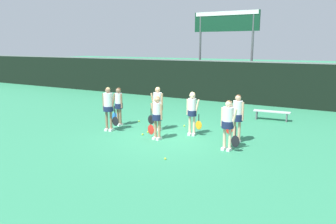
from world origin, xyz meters
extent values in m
plane|color=#2D7F56|center=(0.00, 0.00, 0.00)|extent=(140.00, 140.00, 0.00)
cube|color=black|center=(0.00, 8.32, 1.22)|extent=(60.00, 0.06, 2.45)
cube|color=slate|center=(0.00, 8.32, 2.49)|extent=(60.00, 0.08, 0.08)
cylinder|color=#515156|center=(-2.92, 9.60, 2.74)|extent=(0.14, 0.14, 5.48)
cylinder|color=#515156|center=(0.53, 9.60, 2.74)|extent=(0.14, 0.14, 5.48)
cube|color=#0F3823|center=(-1.19, 9.60, 4.87)|extent=(4.20, 0.12, 1.22)
cube|color=white|center=(-1.19, 9.53, 5.36)|extent=(4.04, 0.02, 0.24)
cube|color=#B2B2B7|center=(2.91, 4.69, 0.41)|extent=(1.66, 0.50, 0.04)
cylinder|color=slate|center=(3.57, 4.87, 0.20)|extent=(0.06, 0.06, 0.39)
cylinder|color=slate|center=(3.59, 4.62, 0.20)|extent=(0.06, 0.06, 0.39)
cylinder|color=slate|center=(2.23, 4.76, 0.20)|extent=(0.06, 0.06, 0.39)
cylinder|color=slate|center=(2.26, 4.51, 0.20)|extent=(0.06, 0.06, 0.39)
cylinder|color=#8C664C|center=(-2.34, -0.45, 0.42)|extent=(0.10, 0.10, 0.84)
cylinder|color=#8C664C|center=(-2.53, -0.49, 0.42)|extent=(0.10, 0.10, 0.84)
cube|color=white|center=(-2.33, -0.48, 0.04)|extent=(0.16, 0.26, 0.09)
cube|color=white|center=(-2.53, -0.52, 0.04)|extent=(0.16, 0.26, 0.09)
cylinder|color=#192347|center=(-2.44, -0.47, 0.91)|extent=(0.41, 0.41, 0.20)
cylinder|color=white|center=(-2.44, -0.47, 1.20)|extent=(0.36, 0.36, 0.71)
sphere|color=#8C664C|center=(-2.44, -0.47, 1.65)|extent=(0.21, 0.21, 0.21)
sphere|color=#D8B772|center=(-2.44, -0.45, 1.68)|extent=(0.19, 0.19, 0.19)
cylinder|color=#8C664C|center=(-2.22, -0.42, 1.18)|extent=(0.22, 0.12, 0.67)
cylinder|color=#8C664C|center=(-2.64, -0.51, 1.18)|extent=(0.08, 0.08, 0.67)
cylinder|color=black|center=(-2.14, -0.43, 0.75)|extent=(0.03, 0.03, 0.28)
ellipsoid|color=black|center=(-2.14, -0.43, 0.42)|extent=(0.31, 0.03, 0.39)
cylinder|color=tan|center=(0.01, -0.59, 0.38)|extent=(0.10, 0.10, 0.77)
cylinder|color=tan|center=(-0.16, -0.58, 0.38)|extent=(0.10, 0.10, 0.77)
cube|color=white|center=(0.01, -0.62, 0.04)|extent=(0.12, 0.25, 0.09)
cube|color=white|center=(-0.16, -0.61, 0.04)|extent=(0.12, 0.25, 0.09)
cylinder|color=#192347|center=(-0.08, -0.58, 0.84)|extent=(0.35, 0.35, 0.22)
cylinder|color=white|center=(-0.08, -0.58, 1.07)|extent=(0.31, 0.31, 0.61)
sphere|color=tan|center=(-0.08, -0.58, 1.49)|extent=(0.22, 0.22, 0.22)
sphere|color=olive|center=(-0.07, -0.56, 1.51)|extent=(0.20, 0.20, 0.20)
cylinder|color=tan|center=(-0.27, -0.57, 1.06)|extent=(0.20, 0.09, 0.58)
cylinder|color=tan|center=(0.11, -0.59, 1.06)|extent=(0.08, 0.08, 0.58)
cylinder|color=black|center=(-0.35, -0.59, 0.68)|extent=(0.03, 0.03, 0.28)
ellipsoid|color=red|center=(-0.35, -0.59, 0.34)|extent=(0.27, 0.03, 0.39)
cylinder|color=beige|center=(2.69, -0.54, 0.40)|extent=(0.10, 0.10, 0.79)
cylinder|color=beige|center=(2.49, -0.53, 0.40)|extent=(0.10, 0.10, 0.79)
cube|color=white|center=(2.68, -0.57, 0.04)|extent=(0.13, 0.25, 0.09)
cube|color=white|center=(2.49, -0.56, 0.04)|extent=(0.13, 0.25, 0.09)
cylinder|color=#192347|center=(2.59, -0.54, 0.88)|extent=(0.40, 0.40, 0.23)
cylinder|color=white|center=(2.59, -0.54, 1.12)|extent=(0.35, 0.35, 0.66)
sphere|color=beige|center=(2.59, -0.54, 1.55)|extent=(0.20, 0.20, 0.20)
sphere|color=olive|center=(2.59, -0.52, 1.58)|extent=(0.19, 0.19, 0.19)
cylinder|color=beige|center=(2.81, -0.55, 1.11)|extent=(0.21, 0.09, 0.63)
cylinder|color=beige|center=(2.39, -0.52, 1.11)|extent=(0.08, 0.08, 0.63)
cylinder|color=black|center=(2.88, -0.58, 0.70)|extent=(0.03, 0.03, 0.29)
ellipsoid|color=black|center=(2.88, -0.58, 0.35)|extent=(0.28, 0.03, 0.40)
cylinder|color=#8C664C|center=(-2.55, 0.44, 0.39)|extent=(0.10, 0.10, 0.78)
cylinder|color=#8C664C|center=(-2.71, 0.47, 0.39)|extent=(0.10, 0.10, 0.78)
cube|color=white|center=(-2.56, 0.41, 0.04)|extent=(0.15, 0.26, 0.09)
cube|color=white|center=(-2.72, 0.44, 0.04)|extent=(0.15, 0.26, 0.09)
cylinder|color=#192347|center=(-2.63, 0.46, 0.86)|extent=(0.34, 0.34, 0.22)
cylinder|color=white|center=(-2.63, 0.46, 1.10)|extent=(0.30, 0.30, 0.63)
sphere|color=#8C664C|center=(-2.63, 0.46, 1.52)|extent=(0.22, 0.22, 0.22)
sphere|color=#4C331E|center=(-2.63, 0.48, 1.55)|extent=(0.20, 0.20, 0.20)
cylinder|color=#8C664C|center=(-2.82, 0.49, 1.08)|extent=(0.21, 0.11, 0.60)
cylinder|color=#8C664C|center=(-2.45, 0.42, 1.08)|extent=(0.08, 0.08, 0.60)
cylinder|color=black|center=(-2.90, 0.49, 0.69)|extent=(0.03, 0.03, 0.29)
ellipsoid|color=blue|center=(-2.90, 0.49, 0.34)|extent=(0.29, 0.03, 0.41)
cylinder|color=tan|center=(-0.65, 0.57, 0.42)|extent=(0.10, 0.10, 0.84)
cylinder|color=tan|center=(-0.84, 0.55, 0.42)|extent=(0.10, 0.10, 0.84)
cube|color=white|center=(-0.65, 0.54, 0.04)|extent=(0.13, 0.25, 0.09)
cube|color=white|center=(-0.84, 0.52, 0.04)|extent=(0.13, 0.25, 0.09)
cylinder|color=#192347|center=(-0.75, 0.56, 0.92)|extent=(0.39, 0.39, 0.21)
cylinder|color=white|center=(-0.75, 0.56, 1.20)|extent=(0.34, 0.34, 0.71)
sphere|color=tan|center=(-0.75, 0.56, 1.66)|extent=(0.20, 0.20, 0.20)
sphere|color=#D8B772|center=(-0.75, 0.58, 1.68)|extent=(0.19, 0.19, 0.19)
cylinder|color=tan|center=(-0.96, 0.54, 1.19)|extent=(0.22, 0.09, 0.68)
cylinder|color=tan|center=(-0.55, 0.58, 1.19)|extent=(0.08, 0.08, 0.68)
cylinder|color=black|center=(-1.03, 0.52, 0.75)|extent=(0.03, 0.03, 0.28)
ellipsoid|color=black|center=(-1.03, 0.52, 0.42)|extent=(0.31, 0.03, 0.39)
cylinder|color=beige|center=(0.87, 0.58, 0.40)|extent=(0.10, 0.10, 0.80)
cylinder|color=beige|center=(0.71, 0.55, 0.40)|extent=(0.10, 0.10, 0.80)
cube|color=white|center=(0.88, 0.55, 0.04)|extent=(0.16, 0.26, 0.09)
cube|color=white|center=(0.72, 0.52, 0.04)|extent=(0.16, 0.26, 0.09)
cylinder|color=#192347|center=(0.79, 0.56, 0.88)|extent=(0.34, 0.34, 0.22)
cylinder|color=white|center=(0.79, 0.56, 1.12)|extent=(0.30, 0.30, 0.64)
sphere|color=beige|center=(0.79, 0.56, 1.55)|extent=(0.23, 0.23, 0.23)
sphere|color=#D8B772|center=(0.79, 0.58, 1.58)|extent=(0.21, 0.21, 0.21)
cylinder|color=beige|center=(0.98, 0.60, 1.11)|extent=(0.21, 0.12, 0.61)
cylinder|color=beige|center=(0.61, 0.53, 1.11)|extent=(0.08, 0.08, 0.61)
cylinder|color=black|center=(1.06, 0.60, 0.72)|extent=(0.03, 0.03, 0.25)
ellipsoid|color=orange|center=(1.06, 0.60, 0.42)|extent=(0.26, 0.03, 0.35)
cylinder|color=tan|center=(2.68, 0.48, 0.41)|extent=(0.10, 0.10, 0.82)
cylinder|color=tan|center=(2.50, 0.50, 0.41)|extent=(0.10, 0.10, 0.82)
cube|color=white|center=(2.68, 0.45, 0.04)|extent=(0.14, 0.25, 0.09)
cube|color=white|center=(2.49, 0.47, 0.04)|extent=(0.14, 0.25, 0.09)
cylinder|color=#192347|center=(2.59, 0.49, 0.91)|extent=(0.38, 0.38, 0.25)
cylinder|color=white|center=(2.59, 0.49, 1.16)|extent=(0.33, 0.33, 0.68)
sphere|color=tan|center=(2.59, 0.49, 1.61)|extent=(0.21, 0.21, 0.21)
sphere|color=#4C331E|center=(2.59, 0.51, 1.64)|extent=(0.19, 0.19, 0.19)
cylinder|color=tan|center=(2.38, 0.51, 1.15)|extent=(0.22, 0.10, 0.65)
cylinder|color=tan|center=(2.78, 0.47, 1.15)|extent=(0.08, 0.08, 0.65)
cylinder|color=black|center=(2.30, 0.50, 0.74)|extent=(0.03, 0.03, 0.26)
ellipsoid|color=red|center=(2.30, 0.50, 0.44)|extent=(0.27, 0.03, 0.35)
sphere|color=#CCE033|center=(-0.86, -0.38, 0.04)|extent=(0.07, 0.07, 0.07)
sphere|color=#CCE033|center=(-0.88, 0.01, 0.03)|extent=(0.06, 0.06, 0.06)
sphere|color=#CCE033|center=(-2.26, 1.42, 0.03)|extent=(0.07, 0.07, 0.07)
sphere|color=#CCE033|center=(-0.07, 1.63, 0.03)|extent=(0.07, 0.07, 0.07)
sphere|color=#CCE033|center=(1.27, -2.35, 0.03)|extent=(0.06, 0.06, 0.06)
camera|label=1|loc=(5.97, -10.55, 3.42)|focal=35.00mm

